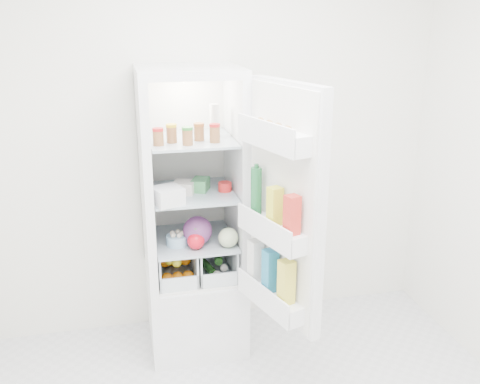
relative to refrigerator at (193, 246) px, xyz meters
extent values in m
cube|color=white|center=(0.20, 0.25, 0.63)|extent=(3.00, 0.02, 2.60)
cube|color=white|center=(0.00, -0.04, -0.42)|extent=(0.60, 0.60, 0.50)
cube|color=white|center=(0.00, -0.04, 1.11)|extent=(0.60, 0.60, 0.05)
cube|color=white|center=(0.00, 0.24, 0.46)|extent=(0.60, 0.05, 1.25)
cube|color=white|center=(-0.28, -0.04, 0.46)|extent=(0.05, 0.60, 1.25)
cube|color=white|center=(0.27, -0.04, 0.46)|extent=(0.05, 0.60, 1.25)
cube|color=white|center=(0.00, 0.21, 0.46)|extent=(0.50, 0.01, 1.25)
sphere|color=white|center=(0.00, 0.17, 1.04)|extent=(0.05, 0.05, 0.05)
cube|color=#9EADB9|center=(0.00, -0.06, 0.07)|extent=(0.49, 0.53, 0.01)
cube|color=#9EADB9|center=(0.00, -0.06, 0.38)|extent=(0.49, 0.53, 0.02)
cube|color=#9EADB9|center=(0.00, -0.06, 0.71)|extent=(0.49, 0.53, 0.02)
cylinder|color=#B21919|center=(-0.20, -0.20, 0.76)|extent=(0.06, 0.06, 0.08)
cylinder|color=gold|center=(-0.12, -0.15, 0.76)|extent=(0.06, 0.06, 0.08)
cylinder|color=#267226|center=(-0.04, -0.23, 0.76)|extent=(0.06, 0.06, 0.08)
cylinder|color=brown|center=(0.04, -0.13, 0.76)|extent=(0.06, 0.06, 0.08)
cylinder|color=#B21919|center=(0.12, -0.20, 0.76)|extent=(0.06, 0.06, 0.08)
cylinder|color=white|center=(0.15, -0.05, 0.82)|extent=(0.06, 0.06, 0.19)
cube|color=silver|center=(-0.17, -0.26, 0.44)|extent=(0.20, 0.20, 0.10)
cube|color=silver|center=(-0.05, -0.08, 0.43)|extent=(0.16, 0.16, 0.07)
cylinder|color=red|center=(0.19, -0.10, 0.42)|extent=(0.08, 0.08, 0.05)
cube|color=#449756|center=(0.05, -0.05, 0.43)|extent=(0.14, 0.16, 0.07)
sphere|color=#61215C|center=(0.01, -0.16, 0.17)|extent=(0.18, 0.18, 0.18)
sphere|color=red|center=(-0.01, -0.22, 0.13)|extent=(0.10, 0.10, 0.10)
cylinder|color=#9BC7E7|center=(-0.11, -0.14, 0.11)|extent=(0.14, 0.14, 0.06)
sphere|color=#B9CD9A|center=(0.18, -0.24, 0.14)|extent=(0.12, 0.12, 0.12)
sphere|color=orange|center=(-0.19, -0.18, -0.12)|extent=(0.07, 0.07, 0.07)
sphere|color=orange|center=(-0.12, -0.18, -0.12)|extent=(0.07, 0.07, 0.07)
sphere|color=orange|center=(-0.06, -0.18, -0.12)|extent=(0.07, 0.07, 0.07)
sphere|color=orange|center=(-0.19, -0.06, -0.06)|extent=(0.07, 0.07, 0.07)
sphere|color=orange|center=(-0.12, -0.06, -0.06)|extent=(0.07, 0.07, 0.07)
sphere|color=orange|center=(-0.06, -0.06, -0.06)|extent=(0.07, 0.07, 0.07)
sphere|color=orange|center=(-0.15, 0.06, -0.12)|extent=(0.07, 0.07, 0.07)
sphere|color=orange|center=(-0.08, 0.06, -0.12)|extent=(0.07, 0.07, 0.07)
sphere|color=yellow|center=(-0.16, -0.12, -0.03)|extent=(0.06, 0.06, 0.06)
sphere|color=yellow|center=(-0.09, -0.01, -0.03)|extent=(0.06, 0.06, 0.06)
sphere|color=yellow|center=(-0.12, -0.16, -0.03)|extent=(0.06, 0.06, 0.06)
cylinder|color=#184A19|center=(0.08, -0.06, -0.13)|extent=(0.09, 0.21, 0.05)
cylinder|color=#184A19|center=(0.16, -0.01, -0.08)|extent=(0.08, 0.21, 0.05)
sphere|color=white|center=(0.12, -0.18, -0.13)|extent=(0.05, 0.05, 0.05)
sphere|color=white|center=(0.17, -0.16, -0.10)|extent=(0.05, 0.05, 0.05)
cube|color=white|center=(0.42, -0.61, 0.46)|extent=(0.24, 0.59, 1.30)
cube|color=white|center=(0.38, -0.63, 0.46)|extent=(0.18, 0.54, 1.26)
cube|color=white|center=(0.34, -0.64, 0.83)|extent=(0.25, 0.51, 0.10)
cube|color=white|center=(0.34, -0.64, 0.33)|extent=(0.25, 0.51, 0.10)
cube|color=white|center=(0.34, -0.64, -0.07)|extent=(0.25, 0.51, 0.10)
sphere|color=olive|center=(0.37, -0.76, 0.89)|extent=(0.05, 0.05, 0.05)
sphere|color=olive|center=(0.34, -0.68, 0.89)|extent=(0.05, 0.05, 0.05)
sphere|color=olive|center=(0.32, -0.60, 0.89)|extent=(0.05, 0.05, 0.05)
sphere|color=olive|center=(0.30, -0.53, 0.89)|extent=(0.05, 0.05, 0.05)
cylinder|color=#1A5C30|center=(0.29, -0.50, 0.51)|extent=(0.06, 0.06, 0.26)
cube|color=#F2F135|center=(0.34, -0.67, 0.48)|extent=(0.08, 0.08, 0.20)
cube|color=red|center=(0.39, -0.81, 0.48)|extent=(0.08, 0.08, 0.20)
cube|color=white|center=(0.29, -0.50, 0.10)|extent=(0.09, 0.09, 0.24)
cube|color=teal|center=(0.33, -0.64, 0.10)|extent=(0.09, 0.09, 0.24)
cube|color=#F7E746|center=(0.38, -0.79, 0.10)|extent=(0.09, 0.09, 0.24)
camera|label=1|loc=(-0.42, -3.13, 1.42)|focal=40.00mm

